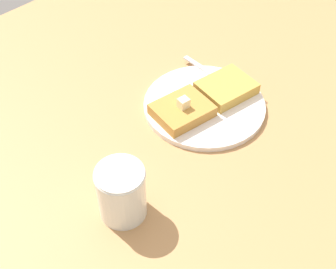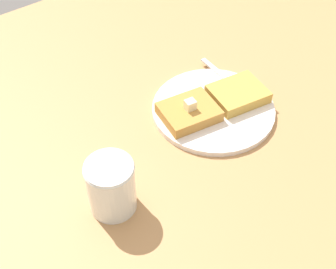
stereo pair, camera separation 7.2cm
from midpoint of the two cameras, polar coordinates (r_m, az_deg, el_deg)
The scene contains 7 objects.
table_surface at distance 76.82cm, azimuth 7.60°, elevation -3.20°, with size 119.20×119.20×2.40cm, color #AD7D4C.
plate at distance 82.77cm, azimuth 8.04°, elevation 2.97°, with size 21.50×21.50×1.00cm.
toast_slice_left at distance 79.58cm, azimuth 5.17°, elevation 2.62°, with size 9.29×7.65×2.05cm, color #B68039.
toast_slice_middle at distance 84.22cm, azimuth 10.96°, elevation 4.77°, with size 9.29×7.65×2.05cm, color gold.
butter_pat_primary at distance 78.13cm, azimuth 5.37°, elevation 3.50°, with size 1.73×1.56×1.73cm, color beige.
fork at distance 87.43cm, azimuth 10.27°, elevation 5.96°, with size 2.39×16.05×0.36cm.
syrup_jar at distance 66.09cm, azimuth -3.81°, elevation -6.73°, with size 7.06×7.06×8.76cm.
Camera 2 is at (-35.43, -35.64, 59.01)cm, focal length 50.00 mm.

